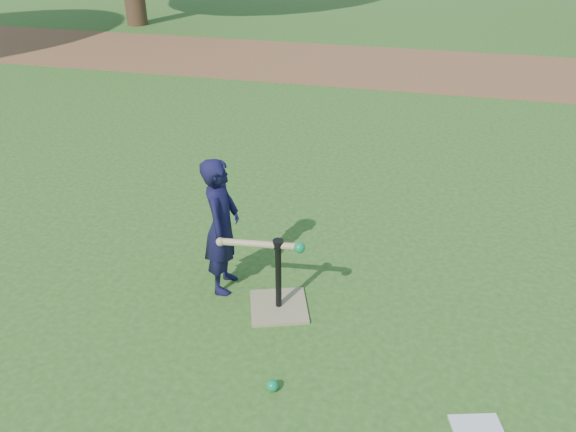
# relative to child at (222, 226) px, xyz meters

# --- Properties ---
(ground) EXTENTS (80.00, 80.00, 0.00)m
(ground) POSITION_rel_child_xyz_m (0.33, -0.38, -0.56)
(ground) COLOR #285116
(ground) RESTS_ON ground
(dirt_strip) EXTENTS (24.00, 3.00, 0.01)m
(dirt_strip) POSITION_rel_child_xyz_m (0.33, 7.12, -0.56)
(dirt_strip) COLOR brown
(dirt_strip) RESTS_ON ground
(child) EXTENTS (0.31, 0.43, 1.12)m
(child) POSITION_rel_child_xyz_m (0.00, 0.00, 0.00)
(child) COLOR black
(child) RESTS_ON ground
(wiffle_ball_ground) EXTENTS (0.08, 0.08, 0.08)m
(wiffle_ball_ground) POSITION_rel_child_xyz_m (0.66, -0.99, -0.52)
(wiffle_ball_ground) COLOR #0B7E41
(wiffle_ball_ground) RESTS_ON ground
(clipboard) EXTENTS (0.35, 0.30, 0.01)m
(clipboard) POSITION_rel_child_xyz_m (1.93, -1.00, -0.56)
(clipboard) COLOR silver
(clipboard) RESTS_ON ground
(batting_tee) EXTENTS (0.55, 0.55, 0.61)m
(batting_tee) POSITION_rel_child_xyz_m (0.49, -0.17, -0.45)
(batting_tee) COLOR #8D8259
(batting_tee) RESTS_ON ground
(swing_action) EXTENTS (0.67, 0.15, 0.12)m
(swing_action) POSITION_rel_child_xyz_m (0.40, -0.21, 0.02)
(swing_action) COLOR tan
(swing_action) RESTS_ON ground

